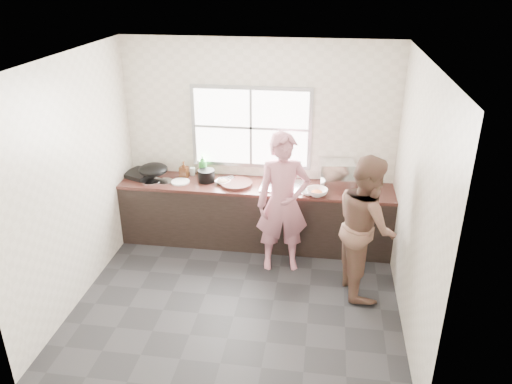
# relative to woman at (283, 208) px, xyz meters

# --- Properties ---
(floor) EXTENTS (3.60, 3.20, 0.01)m
(floor) POSITION_rel_woman_xyz_m (-0.42, -0.74, -0.83)
(floor) COLOR #27272A
(floor) RESTS_ON ground
(ceiling) EXTENTS (3.60, 3.20, 0.01)m
(ceiling) POSITION_rel_woman_xyz_m (-0.42, -0.74, 1.88)
(ceiling) COLOR silver
(ceiling) RESTS_ON wall_back
(wall_back) EXTENTS (3.60, 0.01, 2.70)m
(wall_back) POSITION_rel_woman_xyz_m (-0.42, 0.87, 0.53)
(wall_back) COLOR silver
(wall_back) RESTS_ON ground
(wall_left) EXTENTS (0.01, 3.20, 2.70)m
(wall_left) POSITION_rel_woman_xyz_m (-2.22, -0.74, 0.53)
(wall_left) COLOR beige
(wall_left) RESTS_ON ground
(wall_right) EXTENTS (0.01, 3.20, 2.70)m
(wall_right) POSITION_rel_woman_xyz_m (1.39, -0.74, 0.53)
(wall_right) COLOR beige
(wall_right) RESTS_ON ground
(wall_front) EXTENTS (3.60, 0.01, 2.70)m
(wall_front) POSITION_rel_woman_xyz_m (-0.42, -2.34, 0.53)
(wall_front) COLOR beige
(wall_front) RESTS_ON ground
(cabinet) EXTENTS (3.60, 0.62, 0.82)m
(cabinet) POSITION_rel_woman_xyz_m (-0.42, 0.55, -0.41)
(cabinet) COLOR black
(cabinet) RESTS_ON floor
(countertop) EXTENTS (3.60, 0.64, 0.04)m
(countertop) POSITION_rel_woman_xyz_m (-0.42, 0.55, 0.02)
(countertop) COLOR #3A1D17
(countertop) RESTS_ON cabinet
(sink) EXTENTS (0.55, 0.45, 0.02)m
(sink) POSITION_rel_woman_xyz_m (-0.07, 0.55, 0.04)
(sink) COLOR silver
(sink) RESTS_ON countertop
(faucet) EXTENTS (0.02, 0.02, 0.30)m
(faucet) POSITION_rel_woman_xyz_m (-0.07, 0.75, 0.19)
(faucet) COLOR silver
(faucet) RESTS_ON countertop
(window_frame) EXTENTS (1.60, 0.05, 1.10)m
(window_frame) POSITION_rel_woman_xyz_m (-0.52, 0.85, 0.73)
(window_frame) COLOR #9EA0A5
(window_frame) RESTS_ON wall_back
(window_glazing) EXTENTS (1.50, 0.01, 1.00)m
(window_glazing) POSITION_rel_woman_xyz_m (-0.52, 0.83, 0.73)
(window_glazing) COLOR white
(window_glazing) RESTS_ON window_frame
(woman) EXTENTS (0.67, 0.50, 1.65)m
(woman) POSITION_rel_woman_xyz_m (0.00, 0.00, 0.00)
(woman) COLOR #C97988
(woman) RESTS_ON floor
(person_side) EXTENTS (0.80, 0.93, 1.67)m
(person_side) POSITION_rel_woman_xyz_m (0.97, -0.34, 0.01)
(person_side) COLOR brown
(person_side) RESTS_ON floor
(cutting_board) EXTENTS (0.51, 0.51, 0.04)m
(cutting_board) POSITION_rel_woman_xyz_m (-0.66, 0.51, 0.06)
(cutting_board) COLOR black
(cutting_board) RESTS_ON countertop
(cleaver) EXTENTS (0.24, 0.20, 0.01)m
(cleaver) POSITION_rel_woman_xyz_m (-0.82, 0.63, 0.08)
(cleaver) COLOR silver
(cleaver) RESTS_ON cutting_board
(bowl_mince) EXTENTS (0.25, 0.25, 0.05)m
(bowl_mince) POSITION_rel_woman_xyz_m (-0.85, 0.53, 0.06)
(bowl_mince) COLOR white
(bowl_mince) RESTS_ON countertop
(bowl_crabs) EXTENTS (0.24, 0.24, 0.07)m
(bowl_crabs) POSITION_rel_woman_xyz_m (0.40, 0.34, 0.07)
(bowl_crabs) COLOR silver
(bowl_crabs) RESTS_ON countertop
(bowl_held) EXTENTS (0.26, 0.26, 0.07)m
(bowl_held) POSITION_rel_woman_xyz_m (0.29, 0.34, 0.07)
(bowl_held) COLOR silver
(bowl_held) RESTS_ON countertop
(black_pot) EXTENTS (0.29, 0.29, 0.16)m
(black_pot) POSITION_rel_woman_xyz_m (-1.08, 0.57, 0.12)
(black_pot) COLOR black
(black_pot) RESTS_ON countertop
(plate_food) EXTENTS (0.26, 0.26, 0.02)m
(plate_food) POSITION_rel_woman_xyz_m (-1.42, 0.48, 0.05)
(plate_food) COLOR white
(plate_food) RESTS_ON countertop
(bottle_green) EXTENTS (0.14, 0.14, 0.33)m
(bottle_green) POSITION_rel_woman_xyz_m (-1.16, 0.72, 0.20)
(bottle_green) COLOR #2E8E32
(bottle_green) RESTS_ON countertop
(bottle_brown_tall) EXTENTS (0.11, 0.11, 0.21)m
(bottle_brown_tall) POSITION_rel_woman_xyz_m (-1.41, 0.66, 0.14)
(bottle_brown_tall) COLOR #412110
(bottle_brown_tall) RESTS_ON countertop
(bottle_brown_short) EXTENTS (0.16, 0.16, 0.16)m
(bottle_brown_short) POSITION_rel_woman_xyz_m (-1.20, 0.78, 0.11)
(bottle_brown_short) COLOR #503114
(bottle_brown_short) RESTS_ON countertop
(glass_jar) EXTENTS (0.08, 0.08, 0.10)m
(glass_jar) POSITION_rel_woman_xyz_m (-1.33, 0.77, 0.09)
(glass_jar) COLOR white
(glass_jar) RESTS_ON countertop
(burner) EXTENTS (0.49, 0.49, 0.06)m
(burner) POSITION_rel_woman_xyz_m (-2.04, 0.64, 0.06)
(burner) COLOR black
(burner) RESTS_ON countertop
(wok) EXTENTS (0.52, 0.52, 0.15)m
(wok) POSITION_rel_woman_xyz_m (-1.81, 0.56, 0.17)
(wok) COLOR black
(wok) RESTS_ON burner
(dish_rack) EXTENTS (0.48, 0.36, 0.33)m
(dish_rack) POSITION_rel_woman_xyz_m (0.63, 0.67, 0.20)
(dish_rack) COLOR silver
(dish_rack) RESTS_ON countertop
(pot_lid_left) EXTENTS (0.29, 0.29, 0.01)m
(pot_lid_left) POSITION_rel_woman_xyz_m (-1.81, 0.47, 0.04)
(pot_lid_left) COLOR silver
(pot_lid_left) RESTS_ON countertop
(pot_lid_right) EXTENTS (0.24, 0.24, 0.01)m
(pot_lid_right) POSITION_rel_woman_xyz_m (-1.63, 0.49, 0.04)
(pot_lid_right) COLOR #A8AAAE
(pot_lid_right) RESTS_ON countertop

